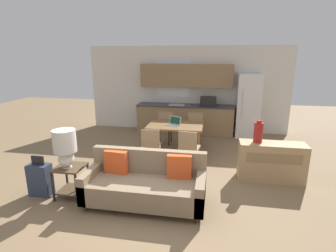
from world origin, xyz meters
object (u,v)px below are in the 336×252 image
object	(u,v)px
dining_chair_far_left	(165,126)
dining_chair_near_right	(189,147)
couch	(146,184)
laptop	(174,123)
side_table	(71,176)
table_lamp	(65,146)
dining_table	(175,127)
vase	(258,132)
credenza	(271,162)
dining_chair_far_right	(195,127)
refrigerator	(248,106)
suitcase	(40,179)
dining_chair_near_left	(151,144)

from	to	relation	value
dining_chair_far_left	dining_chair_near_right	distance (m)	1.85
couch	laptop	size ratio (longest dim) A/B	4.89
couch	side_table	distance (m)	1.33
table_lamp	dining_table	bearing A→B (deg)	58.44
dining_table	side_table	xyz separation A→B (m)	(-1.47, -2.39, -0.31)
vase	dining_table	bearing A→B (deg)	147.89
table_lamp	credenza	bearing A→B (deg)	20.13
dining_chair_far_right	dining_chair_near_right	distance (m)	1.67
credenza	dining_chair_far_right	world-z (taller)	dining_chair_far_right
dining_table	dining_chair_far_left	world-z (taller)	dining_chair_far_left
side_table	dining_chair_near_right	xyz separation A→B (m)	(1.89, 1.56, 0.11)
couch	laptop	distance (m)	2.40
side_table	dining_chair_near_right	world-z (taller)	dining_chair_near_right
refrigerator	suitcase	size ratio (longest dim) A/B	2.56
dining_table	dining_chair_far_left	xyz separation A→B (m)	(-0.43, 0.81, -0.20)
table_lamp	dining_chair_far_right	distance (m)	3.82
side_table	dining_chair_near_left	size ratio (longest dim) A/B	0.65
dining_chair_far_left	dining_chair_far_right	xyz separation A→B (m)	(0.86, 0.03, 0.00)
side_table	vase	world-z (taller)	vase
suitcase	laptop	bearing A→B (deg)	50.66
dining_table	couch	world-z (taller)	couch
credenza	refrigerator	bearing A→B (deg)	92.85
vase	dining_chair_near_right	xyz separation A→B (m)	(-1.36, 0.28, -0.48)
side_table	dining_chair_near_left	xyz separation A→B (m)	(1.05, 1.57, 0.11)
table_lamp	credenza	world-z (taller)	table_lamp
table_lamp	dining_chair_near_left	xyz separation A→B (m)	(1.07, 1.61, -0.46)
table_lamp	dining_chair_far_right	xyz separation A→B (m)	(1.92, 3.27, -0.46)
credenza	dining_chair_far_right	bearing A→B (deg)	129.86
dining_table	dining_chair_near_right	world-z (taller)	dining_chair_near_right
dining_chair_far_right	suitcase	distance (m)	4.10
couch	dining_chair_far_left	xyz separation A→B (m)	(-0.29, 3.17, 0.15)
vase	side_table	bearing A→B (deg)	-158.54
refrigerator	dining_chair_near_right	distance (m)	3.11
couch	dining_chair_near_right	distance (m)	1.64
credenza	couch	bearing A→B (deg)	-150.83
dining_chair_far_right	laptop	size ratio (longest dim) A/B	2.15
table_lamp	laptop	world-z (taller)	table_lamp
table_lamp	suitcase	distance (m)	0.85
dining_chair_far_left	dining_chair_far_right	bearing A→B (deg)	2.46
dining_chair_far_right	dining_chair_near_right	world-z (taller)	same
refrigerator	credenza	bearing A→B (deg)	-87.15
side_table	dining_chair_far_left	xyz separation A→B (m)	(1.04, 3.20, 0.11)
dining_table	dining_chair_near_right	xyz separation A→B (m)	(0.42, -0.83, -0.20)
dining_chair_far_left	dining_chair_near_right	bearing A→B (deg)	-62.07
dining_chair_near_left	dining_chair_near_right	world-z (taller)	same
dining_chair_far_left	dining_chair_near_right	xyz separation A→B (m)	(0.85, -1.64, 0.00)
dining_table	refrigerator	bearing A→B (deg)	44.06
dining_table	vase	size ratio (longest dim) A/B	3.07
side_table	suitcase	distance (m)	0.57
vase	laptop	world-z (taller)	vase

